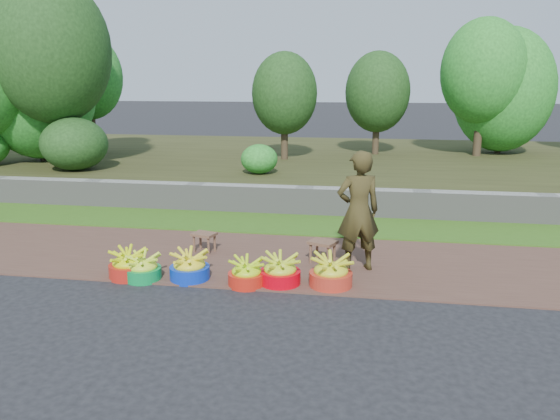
% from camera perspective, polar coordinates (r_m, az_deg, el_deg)
% --- Properties ---
extents(ground_plane, '(120.00, 120.00, 0.00)m').
position_cam_1_polar(ground_plane, '(6.91, -1.58, -8.56)').
color(ground_plane, black).
rests_on(ground_plane, ground).
extents(dirt_shoulder, '(80.00, 2.50, 0.02)m').
position_cam_1_polar(dirt_shoulder, '(8.06, 0.13, -5.21)').
color(dirt_shoulder, '#50352A').
rests_on(dirt_shoulder, ground).
extents(grass_verge, '(80.00, 1.50, 0.04)m').
position_cam_1_polar(grass_verge, '(9.95, 2.00, -1.52)').
color(grass_verge, '#356218').
rests_on(grass_verge, ground).
extents(retaining_wall, '(80.00, 0.35, 0.55)m').
position_cam_1_polar(retaining_wall, '(10.71, 2.61, 0.96)').
color(retaining_wall, gray).
rests_on(retaining_wall, ground).
extents(earth_bank, '(80.00, 10.00, 0.50)m').
position_cam_1_polar(earth_bank, '(15.51, 4.81, 4.72)').
color(earth_bank, '#353719').
rests_on(earth_bank, ground).
extents(vegetation, '(37.80, 7.84, 4.52)m').
position_cam_1_polar(vegetation, '(14.01, 5.60, 13.59)').
color(vegetation, '#3B2F1E').
rests_on(vegetation, earth_bank).
extents(basin_a, '(0.52, 0.52, 0.39)m').
position_cam_1_polar(basin_a, '(7.61, -15.56, -5.56)').
color(basin_a, '#B31F15').
rests_on(basin_a, ground).
extents(basin_b, '(0.47, 0.47, 0.35)m').
position_cam_1_polar(basin_b, '(7.48, -14.10, -5.95)').
color(basin_b, '#09853B').
rests_on(basin_b, ground).
extents(basin_c, '(0.53, 0.53, 0.39)m').
position_cam_1_polar(basin_c, '(7.34, -9.42, -5.92)').
color(basin_c, '#0A2DB6').
rests_on(basin_c, ground).
extents(basin_d, '(0.48, 0.48, 0.36)m').
position_cam_1_polar(basin_d, '(7.07, -3.52, -6.66)').
color(basin_d, red).
rests_on(basin_d, ground).
extents(basin_e, '(0.53, 0.53, 0.40)m').
position_cam_1_polar(basin_e, '(7.08, 0.01, -6.45)').
color(basin_e, red).
rests_on(basin_e, ground).
extents(basin_f, '(0.55, 0.55, 0.41)m').
position_cam_1_polar(basin_f, '(7.04, 5.33, -6.59)').
color(basin_f, '#B72E1E').
rests_on(basin_f, ground).
extents(stool_left, '(0.40, 0.34, 0.30)m').
position_cam_1_polar(stool_left, '(8.40, -7.93, -2.79)').
color(stool_left, brown).
rests_on(stool_left, dirt_shoulder).
extents(stool_right, '(0.45, 0.40, 0.33)m').
position_cam_1_polar(stool_right, '(7.85, 4.47, -3.71)').
color(stool_right, brown).
rests_on(stool_right, dirt_shoulder).
extents(vendor_woman, '(0.70, 0.57, 1.66)m').
position_cam_1_polar(vendor_woman, '(7.49, 8.18, -0.12)').
color(vendor_woman, black).
rests_on(vendor_woman, dirt_shoulder).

